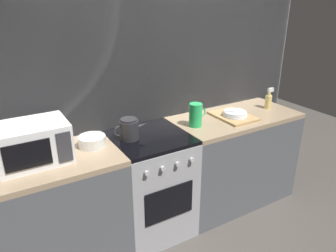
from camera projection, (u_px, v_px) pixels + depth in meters
ground_plane at (152, 227)px, 2.89m from camera, size 8.00×8.00×0.00m
back_wall at (131, 90)px, 2.69m from camera, size 3.60×0.05×2.40m
counter_left at (40, 220)px, 2.29m from camera, size 1.20×0.60×0.90m
stove_unit at (151, 185)px, 2.72m from camera, size 0.60×0.63×0.90m
counter_right at (232, 159)px, 3.15m from camera, size 1.20×0.60×0.90m
microwave at (32, 143)px, 2.11m from camera, size 0.46×0.35×0.27m
kettle at (129, 129)px, 2.47m from camera, size 0.28×0.15×0.17m
mixing_bowl at (92, 141)px, 2.36m from camera, size 0.20×0.20×0.08m
pitcher at (196, 115)px, 2.71m from camera, size 0.16×0.11×0.20m
dish_pile at (234, 115)px, 2.92m from camera, size 0.30×0.40×0.07m
spray_bottle at (268, 100)px, 3.14m from camera, size 0.08×0.06×0.20m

